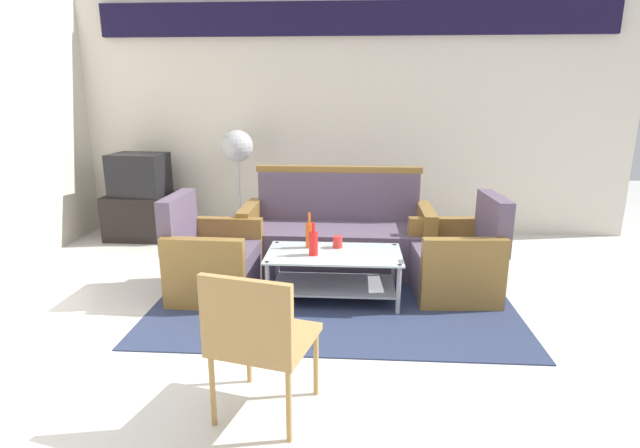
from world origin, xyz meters
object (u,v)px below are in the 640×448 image
at_px(armchair_left, 212,262).
at_px(bottle_red, 313,243).
at_px(couch, 337,237).
at_px(coffee_table, 334,269).
at_px(pedestal_fan, 237,153).
at_px(bottle_orange, 309,234).
at_px(wicker_chair, 258,334).
at_px(television, 139,174).
at_px(armchair_right, 457,262).
at_px(cup, 338,242).
at_px(tv_stand, 143,217).

distance_m(armchair_left, bottle_red, 0.91).
relative_size(couch, coffee_table, 1.64).
distance_m(bottle_red, pedestal_fan, 2.10).
bearing_deg(coffee_table, armchair_left, 176.62).
relative_size(bottle_orange, wicker_chair, 0.36).
bearing_deg(television, coffee_table, 149.36).
xyz_separation_m(armchair_left, armchair_right, (2.08, 0.14, 0.00)).
height_order(bottle_red, pedestal_fan, pedestal_fan).
bearing_deg(cup, tv_stand, 146.94).
distance_m(armchair_right, bottle_orange, 1.28).
height_order(cup, wicker_chair, wicker_chair).
height_order(pedestal_fan, wicker_chair, pedestal_fan).
xyz_separation_m(cup, pedestal_fan, (-1.19, 1.57, 0.55)).
bearing_deg(pedestal_fan, wicker_chair, -75.78).
bearing_deg(bottle_orange, coffee_table, -31.79).
xyz_separation_m(armchair_right, bottle_red, (-1.20, -0.26, 0.22)).
distance_m(couch, wicker_chair, 2.41).
height_order(armchair_left, coffee_table, armchair_left).
height_order(coffee_table, tv_stand, tv_stand).
bearing_deg(bottle_orange, cup, 2.99).
bearing_deg(bottle_red, coffee_table, 21.51).
bearing_deg(wicker_chair, coffee_table, 92.68).
bearing_deg(bottle_orange, couch, 71.77).
height_order(armchair_right, bottle_orange, armchair_right).
height_order(bottle_red, television, television).
xyz_separation_m(pedestal_fan, wicker_chair, (0.84, -3.32, -0.52)).
bearing_deg(armchair_left, tv_stand, -139.57).
xyz_separation_m(coffee_table, television, (-2.31, 1.67, 0.49)).
bearing_deg(armchair_right, bottle_orange, 89.62).
distance_m(bottle_red, television, 2.77).
bearing_deg(wicker_chair, armchair_left, 127.35).
bearing_deg(couch, pedestal_fan, -38.27).
distance_m(coffee_table, bottle_red, 0.30).
bearing_deg(cup, pedestal_fan, 127.16).
height_order(bottle_orange, pedestal_fan, pedestal_fan).
distance_m(armchair_left, cup, 1.08).
xyz_separation_m(bottle_red, tv_stand, (-2.15, 1.73, -0.25)).
bearing_deg(bottle_orange, armchair_right, 2.95).
xyz_separation_m(couch, television, (-2.31, 0.89, 0.44)).
bearing_deg(wicker_chair, pedestal_fan, 118.39).
bearing_deg(wicker_chair, bottle_orange, 100.48).
bearing_deg(wicker_chair, couch, 96.39).
bearing_deg(armchair_left, cup, 96.48).
bearing_deg(armchair_right, bottle_red, 98.94).
relative_size(bottle_orange, bottle_red, 1.11).
bearing_deg(armchair_left, pedestal_fan, -173.59).
xyz_separation_m(armchair_left, television, (-1.27, 1.61, 0.47)).
relative_size(bottle_orange, television, 0.47).
xyz_separation_m(cup, wicker_chair, (-0.35, -1.75, 0.03)).
relative_size(armchair_right, bottle_orange, 2.83).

